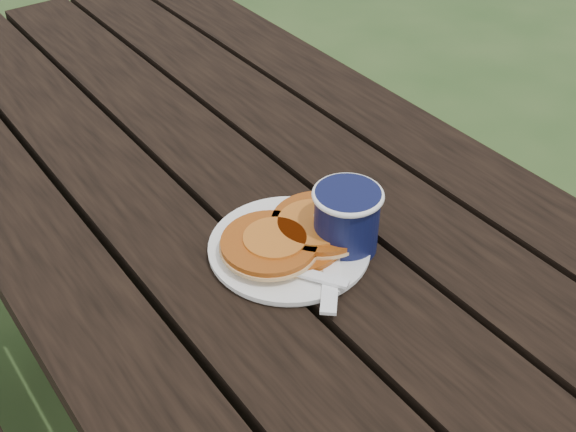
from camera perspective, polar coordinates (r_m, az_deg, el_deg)
picnic_table at (r=1.33m, az=-1.94°, el=-11.72°), size 1.36×1.80×0.75m
plate at (r=0.96m, az=0.10°, el=-2.56°), size 0.28×0.28×0.01m
pancake_stack at (r=0.95m, az=0.72°, el=-1.49°), size 0.21×0.14×0.04m
knife at (r=0.93m, az=3.49°, el=-3.75°), size 0.13×0.15×0.00m
fork at (r=0.91m, az=1.47°, el=-4.58°), size 0.11×0.15×0.01m
coffee_cup at (r=0.94m, az=4.66°, el=-0.02°), size 0.09×0.09×0.09m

